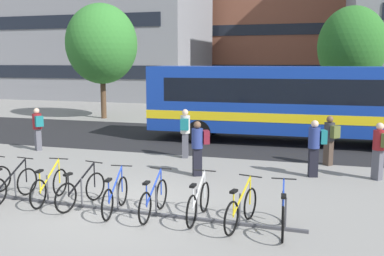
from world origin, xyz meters
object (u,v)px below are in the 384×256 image
(parked_bicycle_yellow_7, at_px, (241,209))
(street_tree_1, at_px, (102,44))
(parked_bicycle_black_1, at_px, (12,186))
(commuter_olive_pack_3, at_px, (330,137))
(commuter_teal_pack_5, at_px, (185,130))
(commuter_olive_pack_1, at_px, (380,147))
(commuter_teal_pack_0, at_px, (38,126))
(commuter_maroon_pack_4, at_px, (198,144))
(parked_bicycle_black_3, at_px, (81,191))
(street_tree_0, at_px, (352,46))
(city_bus, at_px, (294,101))
(parked_bicycle_blue_5, at_px, (154,200))
(parked_bicycle_blue_4, at_px, (115,196))
(parked_bicycle_white_6, at_px, (198,203))
(parked_bicycle_blue_8, at_px, (283,214))
(commuter_teal_pack_2, at_px, (315,144))

(parked_bicycle_yellow_7, relative_size, street_tree_1, 0.25)
(parked_bicycle_black_1, bearing_deg, commuter_olive_pack_3, -44.87)
(parked_bicycle_yellow_7, relative_size, commuter_teal_pack_5, 0.97)
(commuter_olive_pack_1, distance_m, commuter_teal_pack_5, 6.35)
(commuter_teal_pack_0, distance_m, street_tree_1, 10.09)
(commuter_olive_pack_3, relative_size, commuter_maroon_pack_4, 0.99)
(parked_bicycle_black_3, bearing_deg, parked_bicycle_yellow_7, -81.99)
(parked_bicycle_yellow_7, bearing_deg, street_tree_0, 2.04)
(city_bus, height_order, parked_bicycle_black_3, city_bus)
(parked_bicycle_blue_5, distance_m, parked_bicycle_yellow_7, 1.98)
(parked_bicycle_black_3, relative_size, parked_bicycle_blue_4, 0.99)
(parked_bicycle_blue_5, height_order, parked_bicycle_white_6, same)
(commuter_olive_pack_3, bearing_deg, commuter_olive_pack_1, 179.04)
(parked_bicycle_blue_8, relative_size, commuter_teal_pack_0, 1.05)
(city_bus, bearing_deg, parked_bicycle_black_3, -116.03)
(commuter_maroon_pack_4, height_order, street_tree_1, street_tree_1)
(parked_bicycle_black_3, bearing_deg, street_tree_1, 37.04)
(commuter_teal_pack_2, relative_size, street_tree_1, 0.25)
(parked_bicycle_blue_8, relative_size, commuter_olive_pack_3, 1.05)
(parked_bicycle_blue_4, bearing_deg, street_tree_0, -26.80)
(parked_bicycle_yellow_7, xyz_separation_m, commuter_teal_pack_0, (-8.86, 5.52, 0.56))
(parked_bicycle_black_1, relative_size, commuter_maroon_pack_4, 1.03)
(street_tree_1, bearing_deg, commuter_teal_pack_0, -77.46)
(parked_bicycle_blue_5, height_order, parked_bicycle_blue_8, same)
(city_bus, height_order, commuter_olive_pack_1, city_bus)
(parked_bicycle_blue_5, height_order, street_tree_1, street_tree_1)
(commuter_teal_pack_0, relative_size, commuter_olive_pack_1, 0.98)
(parked_bicycle_yellow_7, bearing_deg, commuter_maroon_pack_4, 40.30)
(parked_bicycle_blue_8, bearing_deg, commuter_teal_pack_0, 55.82)
(commuter_teal_pack_5, distance_m, street_tree_1, 12.37)
(parked_bicycle_yellow_7, bearing_deg, commuter_olive_pack_3, -4.39)
(commuter_olive_pack_1, bearing_deg, commuter_teal_pack_5, 34.62)
(city_bus, relative_size, commuter_olive_pack_1, 7.19)
(commuter_teal_pack_5, bearing_deg, city_bus, -52.67)
(parked_bicycle_black_1, bearing_deg, parked_bicycle_white_6, -82.68)
(parked_bicycle_black_3, distance_m, parked_bicycle_blue_8, 4.74)
(parked_bicycle_white_6, relative_size, commuter_teal_pack_5, 0.99)
(parked_bicycle_blue_4, xyz_separation_m, parked_bicycle_yellow_7, (2.90, -0.06, 0.00))
(street_tree_0, bearing_deg, commuter_olive_pack_3, -96.55)
(commuter_teal_pack_2, bearing_deg, commuter_olive_pack_1, 169.73)
(parked_bicycle_black_3, distance_m, commuter_teal_pack_5, 5.75)
(commuter_teal_pack_0, xyz_separation_m, commuter_maroon_pack_4, (6.92, -1.85, 0.01))
(parked_bicycle_white_6, bearing_deg, street_tree_1, 35.16)
(commuter_teal_pack_2, bearing_deg, parked_bicycle_black_1, 16.20)
(parked_bicycle_black_1, relative_size, commuter_teal_pack_5, 0.98)
(parked_bicycle_blue_4, xyz_separation_m, commuter_olive_pack_1, (6.11, 4.63, 0.59))
(parked_bicycle_black_3, height_order, commuter_maroon_pack_4, commuter_maroon_pack_4)
(commuter_olive_pack_1, bearing_deg, street_tree_0, -44.05)
(parked_bicycle_blue_4, distance_m, parked_bicycle_blue_8, 3.76)
(city_bus, distance_m, commuter_maroon_pack_4, 6.67)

